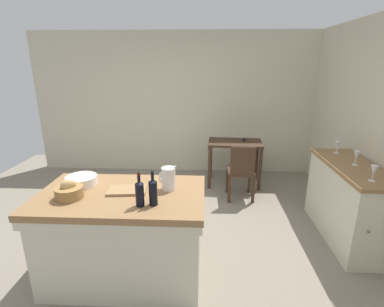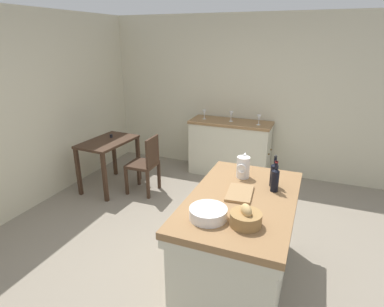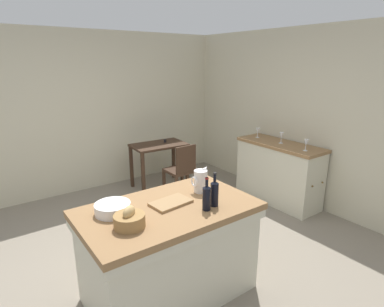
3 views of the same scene
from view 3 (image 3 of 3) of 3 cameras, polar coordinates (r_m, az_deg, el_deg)
The scene contains 16 objects.
ground_plane at distance 3.69m, azimuth -5.08°, elevation -18.79°, with size 6.76×6.76×0.00m, color gray.
wall_back at distance 5.49m, azimuth -19.69°, elevation 6.85°, with size 5.32×0.12×2.60m, color beige.
wall_right at distance 4.94m, azimuth 21.44°, elevation 5.70°, with size 0.12×5.20×2.60m, color beige.
island_table at distance 3.00m, azimuth -4.11°, elevation -16.68°, with size 1.53×0.91×0.90m.
side_cabinet at distance 5.05m, azimuth 15.31°, elevation -3.29°, with size 0.52×1.36×0.93m.
writing_desk at distance 5.41m, azimuth -5.98°, elevation 0.41°, with size 0.93×0.61×0.82m.
wooden_chair at distance 4.98m, azimuth -1.91°, elevation -2.88°, with size 0.41×0.41×0.88m.
pitcher at distance 3.05m, azimuth 1.54°, elevation -4.95°, with size 0.17×0.13×0.26m.
wash_bowl at distance 2.74m, azimuth -14.11°, elevation -9.57°, with size 0.30×0.30×0.09m, color white.
bread_basket at distance 2.50m, azimuth -11.23°, elevation -11.64°, with size 0.24×0.24×0.17m.
cutting_board at distance 2.84m, azimuth -3.84°, elevation -8.84°, with size 0.35×0.22×0.02m, color #99754C.
wine_bottle_dark at distance 2.77m, azimuth 4.07°, elevation -7.03°, with size 0.07×0.07×0.31m.
wine_bottle_amber at distance 2.69m, azimuth 2.65°, elevation -7.84°, with size 0.07×0.07×0.29m.
wine_glass_far_left at distance 4.59m, azimuth 19.88°, elevation 1.81°, with size 0.07×0.07×0.16m.
wine_glass_left at distance 4.90m, azimuth 15.84°, elevation 3.11°, with size 0.07×0.07×0.17m.
wine_glass_middle at distance 5.18m, azimuth 11.77°, elevation 3.99°, with size 0.07×0.07×0.15m.
Camera 3 is at (-1.51, -2.61, 2.12)m, focal length 29.55 mm.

